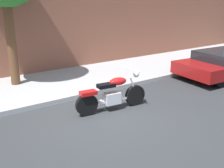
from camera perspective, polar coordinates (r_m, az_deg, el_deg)
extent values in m
plane|color=#303335|center=(7.15, -1.95, -6.79)|extent=(60.00, 60.00, 0.00)
cube|color=#A6A6A6|center=(9.70, -11.95, -0.02)|extent=(25.17, 3.25, 0.14)
cylinder|color=black|center=(7.77, 4.89, -2.38)|extent=(0.61, 0.19, 0.60)
cylinder|color=black|center=(7.10, -5.36, -4.40)|extent=(0.61, 0.19, 0.60)
cube|color=silver|center=(7.39, 0.00, -3.00)|extent=(0.47, 0.33, 0.32)
cube|color=silver|center=(7.41, 0.00, -3.50)|extent=(1.36, 0.23, 0.06)
ellipsoid|color=red|center=(7.33, 1.24, 0.54)|extent=(0.54, 0.31, 0.22)
cube|color=black|center=(7.18, -1.26, -0.33)|extent=(0.50, 0.29, 0.10)
cube|color=red|center=(7.01, -5.06, -1.90)|extent=(0.46, 0.29, 0.10)
cylinder|color=silver|center=(7.65, 4.57, -0.49)|extent=(0.27, 0.08, 0.58)
cylinder|color=silver|center=(7.48, 4.27, 3.08)|extent=(0.11, 0.70, 0.04)
sphere|color=silver|center=(7.59, 5.14, 2.04)|extent=(0.17, 0.17, 0.17)
cylinder|color=silver|center=(7.45, -2.28, -3.66)|extent=(0.81, 0.18, 0.09)
cylinder|color=black|center=(11.00, 15.68, 3.16)|extent=(0.65, 0.26, 0.64)
cylinder|color=black|center=(10.03, 22.14, 1.11)|extent=(0.65, 0.26, 0.64)
cylinder|color=brown|center=(9.55, -20.56, 8.46)|extent=(0.30, 0.30, 3.22)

